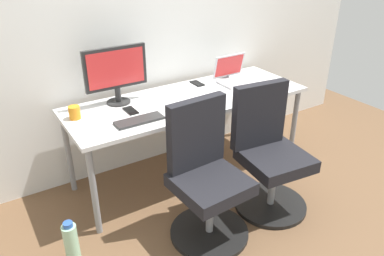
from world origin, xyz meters
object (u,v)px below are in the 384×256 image
(coffee_mug, at_px, (75,112))
(office_chair_left, at_px, (205,178))
(open_laptop, at_px, (234,75))
(water_bottle_on_floor, at_px, (71,243))
(desktop_monitor, at_px, (116,71))
(office_chair_right, at_px, (269,155))

(coffee_mug, bearing_deg, office_chair_left, -52.07)
(office_chair_left, distance_m, coffee_mug, 1.02)
(office_chair_left, xyz_separation_m, open_laptop, (0.82, 0.77, 0.33))
(water_bottle_on_floor, relative_size, desktop_monitor, 0.65)
(office_chair_right, bearing_deg, water_bottle_on_floor, 172.31)
(office_chair_left, height_order, open_laptop, office_chair_left)
(coffee_mug, bearing_deg, water_bottle_on_floor, -115.92)
(office_chair_left, distance_m, water_bottle_on_floor, 0.93)
(coffee_mug, bearing_deg, office_chair_right, -33.53)
(office_chair_right, height_order, water_bottle_on_floor, office_chair_right)
(office_chair_left, relative_size, desktop_monitor, 1.96)
(open_laptop, xyz_separation_m, coffee_mug, (-1.41, -0.01, -0.01))
(desktop_monitor, xyz_separation_m, open_laptop, (1.04, -0.09, -0.20))
(water_bottle_on_floor, bearing_deg, open_laptop, 18.96)
(open_laptop, bearing_deg, office_chair_right, -108.78)
(water_bottle_on_floor, height_order, coffee_mug, coffee_mug)
(water_bottle_on_floor, height_order, desktop_monitor, desktop_monitor)
(desktop_monitor, xyz_separation_m, coffee_mug, (-0.37, -0.10, -0.20))
(office_chair_left, bearing_deg, open_laptop, 43.32)
(office_chair_left, relative_size, water_bottle_on_floor, 3.03)
(office_chair_right, distance_m, open_laptop, 0.88)
(desktop_monitor, bearing_deg, coffee_mug, -164.44)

